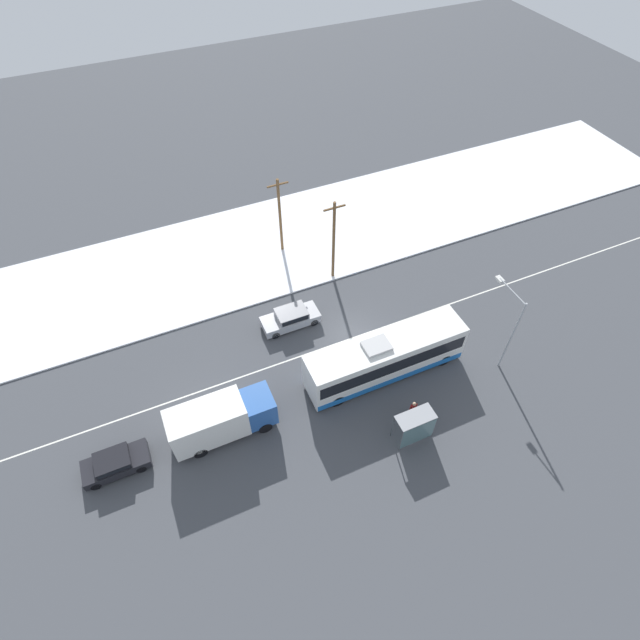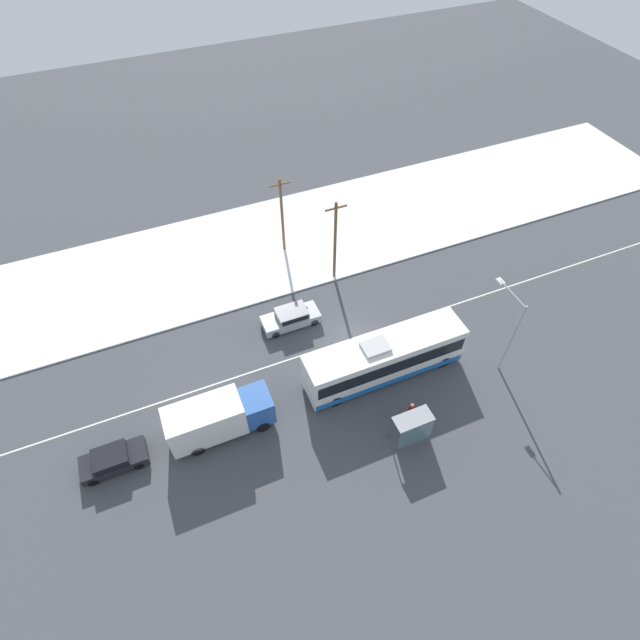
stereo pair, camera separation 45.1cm
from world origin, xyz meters
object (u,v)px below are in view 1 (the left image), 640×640
Objects in this scene: sedan_car at (291,317)px; utility_pole_snowlot at (280,215)px; parked_car_near_truck at (115,463)px; bus_shelter at (416,426)px; city_bus at (385,357)px; box_truck at (220,419)px; utility_pole_roadside at (334,240)px; pedestrian_at_stop at (413,408)px; streetlamp at (509,320)px.

utility_pole_snowlot is at bearing -106.47° from sedan_car.
parked_car_near_truck is 18.84m from bus_shelter.
box_truck is (-11.94, -0.05, -0.03)m from city_bus.
utility_pole_snowlot is at bearing 118.76° from utility_pole_roadside.
box_truck is 2.71× the size of bus_shelter.
box_truck is at bearing 42.61° from sedan_car.
bus_shelter is (11.19, -5.43, -0.06)m from box_truck.
sedan_car is 2.88× the size of pedestrian_at_stop.
city_bus is at bearing -0.65° from parked_car_near_truck.
utility_pole_snowlot reaches higher than sedan_car.
box_truck is 0.92× the size of utility_pole_snowlot.
bus_shelter is 0.34× the size of utility_pole_snowlot.
utility_pole_snowlot is at bearing 97.01° from city_bus.
box_truck is at bearing -123.11° from utility_pole_snowlot.
parked_car_near_truck is 27.04m from streetlamp.
city_bus is at bearing 164.44° from streetlamp.
utility_pole_roadside reaches higher than streetlamp.
parked_car_near_truck is at bearing 174.77° from streetlamp.
parked_car_near_truck is 22.26m from utility_pole_roadside.
sedan_car is 12.93m from bus_shelter.
utility_pole_snowlot is (-9.89, 17.60, -0.47)m from streetlamp.
city_bus is 7.41× the size of pedestrian_at_stop.
box_truck is 12.63m from pedestrian_at_stop.
utility_pole_roadside is at bearing -145.70° from sedan_car.
pedestrian_at_stop reaches higher than parked_car_near_truck.
sedan_car is 15.79m from streetlamp.
pedestrian_at_stop is 0.20× the size of utility_pole_roadside.
streetlamp is at bearing -60.43° from utility_pole_roadside.
box_truck reaches higher than bus_shelter.
streetlamp is at bearing -60.65° from utility_pole_snowlot.
sedan_car is at bearing 106.37° from bus_shelter.
utility_pole_snowlot reaches higher than bus_shelter.
box_truck is at bearing -2.20° from parked_car_near_truck.
bus_shelter reaches higher than pedestrian_at_stop.
pedestrian_at_stop is at bearing 112.35° from sedan_car.
box_truck is 6.82m from parked_car_near_truck.
parked_car_near_truck is 1.62× the size of bus_shelter.
box_truck is at bearing -179.78° from city_bus.
streetlamp is (12.40, -9.13, 3.50)m from sedan_car.
pedestrian_at_stop is 0.23× the size of streetlamp.
box_truck reaches higher than pedestrian_at_stop.
pedestrian_at_stop is at bearing -168.02° from streetlamp.
city_bus is 1.71× the size of box_truck.
city_bus is at bearing -82.99° from utility_pole_snowlot.
pedestrian_at_stop is at bearing -93.01° from utility_pole_roadside.
box_truck is at bearing 162.13° from pedestrian_at_stop.
bus_shelter is at bearing -117.40° from pedestrian_at_stop.
utility_pole_roadside is (5.20, 3.55, 3.18)m from sedan_car.
utility_pole_roadside is at bearing 84.38° from bus_shelter.
bus_shelter is at bearing 106.37° from sedan_car.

